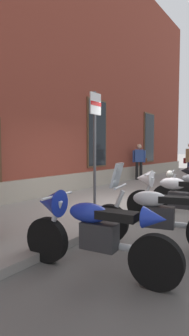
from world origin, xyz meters
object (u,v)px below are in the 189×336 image
Objects in this scene: motorcycle_blue_sport at (90,229)px; pedestrian_blue_top at (139,160)px; parking_sign at (95,137)px; motorcycle_white_sport at (173,195)px; motorcycle_silver_touring at (164,214)px.

pedestrian_blue_top is (8.58, 3.43, 0.48)m from motorcycle_blue_sport.
motorcycle_white_sport is at bearing -62.03° from parking_sign.
motorcycle_silver_touring is 8.27m from pedestrian_blue_top.
pedestrian_blue_top is (7.28, 3.89, 0.48)m from motorcycle_silver_touring.
parking_sign is at bearing 33.18° from motorcycle_blue_sport.
pedestrian_blue_top is at bearing 28.13° from motorcycle_silver_touring.
motorcycle_white_sport is at bearing 13.56° from motorcycle_silver_touring.
parking_sign is (1.99, 1.30, 1.23)m from motorcycle_blue_sport.
parking_sign reaches higher than pedestrian_blue_top.
motorcycle_white_sport is 6.84m from pedestrian_blue_top.
parking_sign is at bearing 117.97° from motorcycle_white_sport.
motorcycle_silver_touring is 0.81× the size of parking_sign.
motorcycle_white_sport is (1.44, 0.35, 0.04)m from motorcycle_silver_touring.
motorcycle_silver_touring is at bearing -19.57° from motorcycle_blue_sport.
motorcycle_white_sport is at bearing -148.73° from pedestrian_blue_top.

